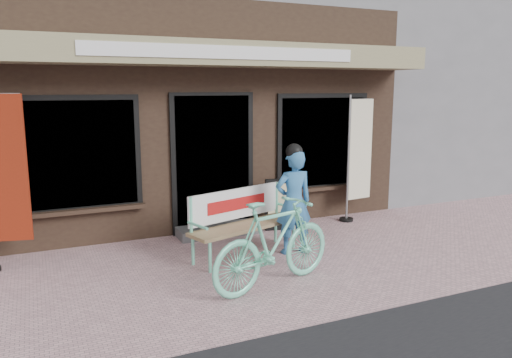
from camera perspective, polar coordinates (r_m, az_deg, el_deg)
name	(u,v)px	position (r m, az deg, el deg)	size (l,w,h in m)	color
ground	(267,271)	(6.36, 1.21, -10.52)	(70.00, 70.00, 0.00)	#C5979C
storefront	(163,52)	(10.66, -10.58, 14.12)	(7.00, 6.77, 6.00)	black
neighbor_right_near	(455,68)	(15.51, 21.80, 11.65)	(10.00, 7.00, 5.60)	slate
bench	(242,217)	(6.83, -1.66, -4.35)	(1.72, 0.90, 0.90)	#73E1B9
person	(294,200)	(6.86, 4.31, -2.41)	(0.55, 0.39, 1.53)	teal
bicycle	(274,243)	(5.75, 2.05, -7.35)	(0.49, 1.73, 1.04)	#73E1B9
nobori_red	(2,179)	(6.83, -27.07, 0.03)	(0.68, 0.30, 2.28)	gray
nobori_cream	(358,156)	(8.72, 11.58, 2.56)	(0.64, 0.26, 2.15)	gray
menu_stand	(278,204)	(8.03, 2.54, -2.86)	(0.42, 0.16, 0.84)	black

